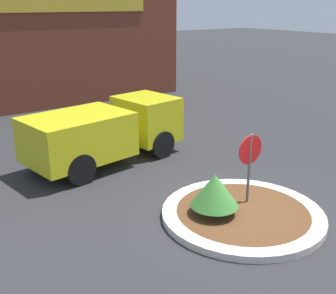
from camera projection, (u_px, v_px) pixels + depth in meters
The scene contains 6 objects.
ground_plane at pixel (242, 217), 10.57m from camera, with size 120.00×120.00×0.00m, color #2D2D30.
traffic_island at pixel (242, 214), 10.54m from camera, with size 4.05×4.05×0.18m.
stop_sign at pixel (250, 158), 10.60m from camera, with size 0.77×0.07×2.02m.
island_shrub at pixel (215, 190), 10.18m from camera, with size 1.18×1.18×1.04m.
utility_truck at pixel (105, 131), 13.85m from camera, with size 5.56×2.88×1.96m.
storefront_building at pixel (30, 44), 22.69m from camera, with size 15.17×6.07×5.93m.
Camera 1 is at (-6.96, -6.62, 5.11)m, focal length 45.00 mm.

